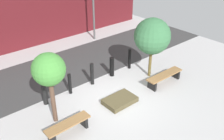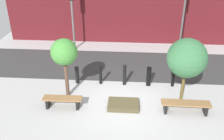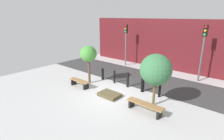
{
  "view_description": "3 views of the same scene",
  "coord_description": "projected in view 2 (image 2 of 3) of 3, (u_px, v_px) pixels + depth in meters",
  "views": [
    {
      "loc": [
        -5.55,
        -6.34,
        6.09
      ],
      "look_at": [
        -0.25,
        -0.07,
        1.52
      ],
      "focal_mm": 40.0,
      "sensor_mm": 36.0,
      "label": 1
    },
    {
      "loc": [
        0.13,
        -8.96,
        6.24
      ],
      "look_at": [
        -0.5,
        0.02,
        1.59
      ],
      "focal_mm": 40.0,
      "sensor_mm": 36.0,
      "label": 2
    },
    {
      "loc": [
        6.32,
        -7.5,
        4.69
      ],
      "look_at": [
        -0.28,
        0.29,
        1.48
      ],
      "focal_mm": 28.0,
      "sensor_mm": 36.0,
      "label": 3
    }
  ],
  "objects": [
    {
      "name": "bollard_left",
      "position": [
        101.0,
        75.0,
        12.1
      ],
      "size": [
        0.14,
        0.14,
        0.93
      ],
      "primitive_type": "cylinder",
      "color": "black",
      "rests_on": "ground"
    },
    {
      "name": "bollard_far_right",
      "position": [
        173.0,
        76.0,
        11.86
      ],
      "size": [
        0.15,
        0.15,
        1.05
      ],
      "primitive_type": "cylinder",
      "color": "black",
      "rests_on": "ground"
    },
    {
      "name": "bollard_center",
      "position": [
        125.0,
        75.0,
        12.01
      ],
      "size": [
        0.16,
        0.16,
        1.04
      ],
      "primitive_type": "cylinder",
      "color": "black",
      "rests_on": "ground"
    },
    {
      "name": "bollard_right",
      "position": [
        149.0,
        76.0,
        11.95
      ],
      "size": [
        0.22,
        0.22,
        0.96
      ],
      "primitive_type": "cylinder",
      "color": "black",
      "rests_on": "ground"
    },
    {
      "name": "building_facade",
      "position": [
        127.0,
        10.0,
        16.51
      ],
      "size": [
        16.2,
        0.5,
        4.41
      ],
      "primitive_type": "cube",
      "color": "#511419",
      "rests_on": "ground"
    },
    {
      "name": "traffic_light_west",
      "position": [
        72.0,
        8.0,
        15.04
      ],
      "size": [
        0.28,
        0.27,
        3.9
      ],
      "color": "#5F5F5F",
      "rests_on": "ground"
    },
    {
      "name": "bench_left",
      "position": [
        63.0,
        100.0,
        10.41
      ],
      "size": [
        1.63,
        0.45,
        0.47
      ],
      "rotation": [
        0.0,
        0.0,
        0.02
      ],
      "color": "black",
      "rests_on": "ground"
    },
    {
      "name": "tree_behind_right_bench",
      "position": [
        187.0,
        58.0,
        10.13
      ],
      "size": [
        1.64,
        1.64,
        2.85
      ],
      "color": "brown",
      "rests_on": "ground"
    },
    {
      "name": "traffic_light_mid_west",
      "position": [
        184.0,
        8.0,
        14.57
      ],
      "size": [
        0.28,
        0.27,
        4.07
      ],
      "color": "#4F4F4F",
      "rests_on": "ground"
    },
    {
      "name": "tree_behind_left_bench",
      "position": [
        64.0,
        53.0,
        10.4
      ],
      "size": [
        1.13,
        1.13,
        2.71
      ],
      "color": "brown",
      "rests_on": "ground"
    },
    {
      "name": "ground_plane",
      "position": [
        123.0,
        103.0,
        10.82
      ],
      "size": [
        18.0,
        18.0,
        0.0
      ],
      "primitive_type": "plane",
      "color": "#B0B0B0"
    },
    {
      "name": "planter_bed",
      "position": [
        123.0,
        105.0,
        10.54
      ],
      "size": [
        1.29,
        0.88,
        0.2
      ],
      "primitive_type": "cube",
      "color": "#4E442B",
      "rests_on": "ground"
    },
    {
      "name": "bollard_far_left",
      "position": [
        77.0,
        75.0,
        12.19
      ],
      "size": [
        0.19,
        0.19,
        0.86
      ],
      "primitive_type": "cylinder",
      "color": "black",
      "rests_on": "ground"
    },
    {
      "name": "road_strip",
      "position": [
        125.0,
        65.0,
        14.14
      ],
      "size": [
        18.0,
        3.77,
        0.01
      ],
      "primitive_type": "cube",
      "color": "#373737",
      "rests_on": "ground"
    },
    {
      "name": "bench_right",
      "position": [
        186.0,
        105.0,
        10.09
      ],
      "size": [
        1.97,
        0.49,
        0.47
      ],
      "rotation": [
        0.0,
        0.0,
        -0.02
      ],
      "color": "black",
      "rests_on": "ground"
    }
  ]
}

